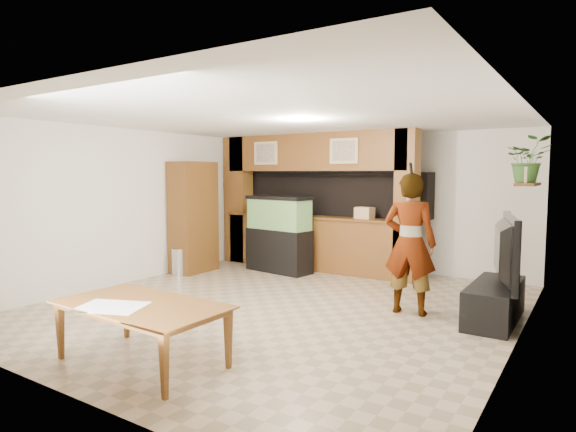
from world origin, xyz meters
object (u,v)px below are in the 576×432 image
Objects in this scene: person at (410,244)px; dining_table at (139,335)px; pantry_cabinet at (193,217)px; television at (497,249)px; aquarium at (279,235)px.

person is 3.55m from dining_table.
pantry_cabinet reaches higher than television.
pantry_cabinet is 1.65m from aquarium.
aquarium is at bearing 61.89° from television.
television is (3.99, -1.08, 0.21)m from aquarium.
person is (2.97, -1.33, 0.23)m from aquarium.
person reaches higher than aquarium.
dining_table is (-1.61, -3.10, -0.63)m from person.
dining_table is (2.72, -3.57, -0.73)m from pantry_cabinet.
television is at bearing -171.66° from person.
aquarium is (1.36, 0.86, -0.33)m from pantry_cabinet.
person reaches higher than television.
dining_table is (1.36, -4.44, -0.40)m from aquarium.
pantry_cabinet is at bearing 74.71° from television.
television is (5.35, -0.22, -0.12)m from pantry_cabinet.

